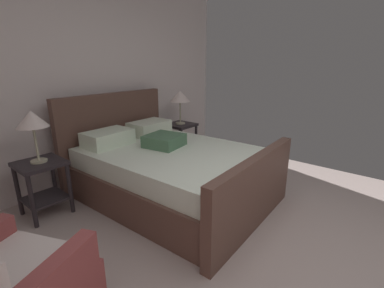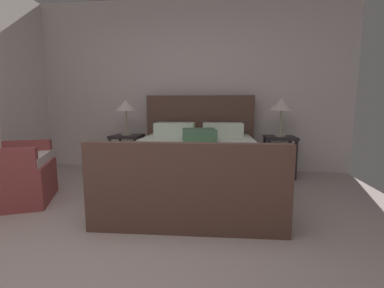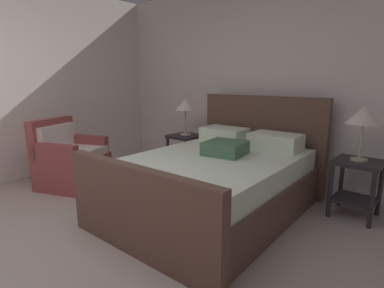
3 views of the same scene
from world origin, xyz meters
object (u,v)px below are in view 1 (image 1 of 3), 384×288
at_px(table_lamp_right, 180,97).
at_px(table_lamp_left, 32,121).
at_px(nightstand_left, 42,179).
at_px(nightstand_right, 181,135).
at_px(bed, 169,169).

distance_m(table_lamp_right, table_lamp_left, 2.30).
height_order(nightstand_left, table_lamp_left, table_lamp_left).
bearing_deg(table_lamp_left, table_lamp_right, 2.54).
xyz_separation_m(table_lamp_right, nightstand_left, (-2.30, -0.10, -0.65)).
height_order(nightstand_right, nightstand_left, same).
distance_m(bed, table_lamp_left, 1.53).
bearing_deg(nightstand_right, table_lamp_left, -177.46).
bearing_deg(nightstand_left, table_lamp_right, 2.54).
bearing_deg(table_lamp_right, nightstand_right, -126.87).
bearing_deg(table_lamp_left, bed, -32.99).
distance_m(bed, nightstand_left, 1.37).
height_order(bed, nightstand_right, bed).
xyz_separation_m(bed, nightstand_right, (1.15, 0.85, 0.05)).
relative_size(table_lamp_right, nightstand_left, 0.92).
bearing_deg(table_lamp_left, nightstand_right, 2.54).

